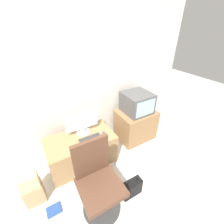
# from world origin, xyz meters

# --- Properties ---
(ground_plane) EXTENTS (12.00, 12.00, 0.00)m
(ground_plane) POSITION_xyz_m (0.00, 0.00, 0.00)
(ground_plane) COLOR beige
(wall_back) EXTENTS (4.40, 0.05, 2.60)m
(wall_back) POSITION_xyz_m (0.00, 1.32, 1.30)
(wall_back) COLOR beige
(wall_back) RESTS_ON ground_plane
(desk) EXTENTS (1.11, 0.62, 0.53)m
(desk) POSITION_xyz_m (-0.28, 0.86, 0.27)
(desk) COLOR #937047
(desk) RESTS_ON ground_plane
(side_stand) EXTENTS (0.74, 0.58, 0.63)m
(side_stand) POSITION_xyz_m (0.94, 0.92, 0.32)
(side_stand) COLOR olive
(side_stand) RESTS_ON ground_plane
(main_monitor) EXTENTS (0.56, 0.23, 0.41)m
(main_monitor) POSITION_xyz_m (-0.17, 0.97, 0.73)
(main_monitor) COLOR silver
(main_monitor) RESTS_ON desk
(keyboard) EXTENTS (0.36, 0.12, 0.01)m
(keyboard) POSITION_xyz_m (-0.14, 0.76, 0.54)
(keyboard) COLOR #2D2D2D
(keyboard) RESTS_ON desk
(mouse) EXTENTS (0.06, 0.04, 0.03)m
(mouse) POSITION_xyz_m (0.12, 0.78, 0.55)
(mouse) COLOR #4C4C51
(mouse) RESTS_ON desk
(crt_tv) EXTENTS (0.51, 0.51, 0.39)m
(crt_tv) POSITION_xyz_m (0.94, 0.94, 0.83)
(crt_tv) COLOR #474747
(crt_tv) RESTS_ON side_stand
(office_chair) EXTENTS (0.51, 0.51, 1.03)m
(office_chair) POSITION_xyz_m (-0.35, 0.03, 0.46)
(office_chair) COLOR #333333
(office_chair) RESTS_ON ground_plane
(cardboard_box_lower) EXTENTS (0.25, 0.18, 0.34)m
(cardboard_box_lower) POSITION_xyz_m (-1.10, 0.51, 0.17)
(cardboard_box_lower) COLOR #A3845B
(cardboard_box_lower) RESTS_ON ground_plane
(cardboard_box_upper) EXTENTS (0.23, 0.17, 0.21)m
(cardboard_box_upper) POSITION_xyz_m (-1.10, 0.51, 0.44)
(cardboard_box_upper) COLOR #D1B27F
(cardboard_box_upper) RESTS_ON cardboard_box_lower
(handbag) EXTENTS (0.30, 0.12, 0.37)m
(handbag) POSITION_xyz_m (0.11, -0.09, 0.14)
(handbag) COLOR black
(handbag) RESTS_ON ground_plane
(book) EXTENTS (0.19, 0.15, 0.02)m
(book) POSITION_xyz_m (-0.92, 0.25, 0.01)
(book) COLOR navy
(book) RESTS_ON ground_plane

